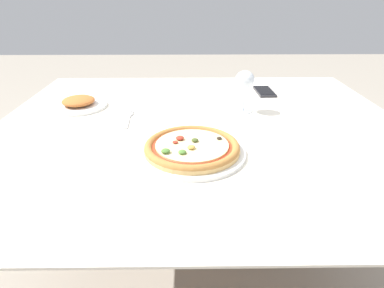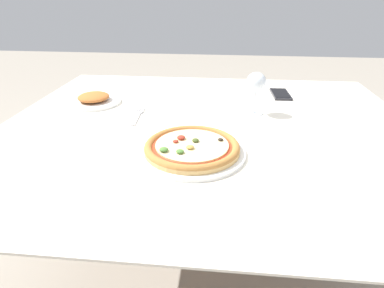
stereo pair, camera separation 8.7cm
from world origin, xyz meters
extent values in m
plane|color=#9E9384|center=(0.00, 0.00, 0.00)|extent=(10.00, 10.00, 0.00)
cube|color=brown|center=(0.00, 0.00, 0.70)|extent=(1.27, 1.10, 0.04)
cube|color=white|center=(0.00, 0.00, 0.73)|extent=(1.37, 1.20, 0.01)
cylinder|color=brown|center=(-0.58, 0.49, 0.34)|extent=(0.06, 0.06, 0.69)
cylinder|color=brown|center=(0.58, 0.49, 0.34)|extent=(0.06, 0.06, 0.69)
cylinder|color=white|center=(-0.03, -0.20, 0.73)|extent=(0.29, 0.29, 0.01)
cylinder|color=#E0B26B|center=(-0.03, -0.20, 0.74)|extent=(0.26, 0.26, 0.01)
torus|color=#B27538|center=(-0.03, -0.20, 0.75)|extent=(0.26, 0.26, 0.02)
cylinder|color=#BC381E|center=(-0.03, -0.20, 0.75)|extent=(0.22, 0.22, 0.00)
cylinder|color=beige|center=(-0.03, -0.20, 0.76)|extent=(0.20, 0.20, 0.00)
ellipsoid|color=#2D2319|center=(0.05, -0.17, 0.76)|extent=(0.01, 0.01, 0.01)
ellipsoid|color=#BC9342|center=(-0.03, -0.23, 0.76)|extent=(0.02, 0.02, 0.01)
ellipsoid|color=#425123|center=(-0.02, -0.19, 0.76)|extent=(0.02, 0.02, 0.01)
ellipsoid|color=#A83323|center=(-0.08, -0.20, 0.76)|extent=(0.02, 0.02, 0.01)
ellipsoid|color=#4C7A33|center=(-0.10, -0.25, 0.76)|extent=(0.02, 0.02, 0.01)
ellipsoid|color=#A83323|center=(-0.06, -0.18, 0.76)|extent=(0.02, 0.02, 0.01)
ellipsoid|color=#4C7A33|center=(-0.06, -0.26, 0.76)|extent=(0.02, 0.02, 0.01)
cube|color=silver|center=(-0.25, 0.02, 0.73)|extent=(0.02, 0.11, 0.00)
cube|color=silver|center=(-0.25, 0.08, 0.73)|extent=(0.02, 0.02, 0.00)
cube|color=silver|center=(-0.27, 0.11, 0.73)|extent=(0.01, 0.05, 0.00)
cube|color=silver|center=(-0.26, 0.11, 0.73)|extent=(0.01, 0.05, 0.00)
cube|color=silver|center=(-0.25, 0.11, 0.73)|extent=(0.01, 0.05, 0.00)
cube|color=silver|center=(-0.24, 0.11, 0.73)|extent=(0.01, 0.05, 0.00)
cylinder|color=silver|center=(0.16, 0.13, 0.73)|extent=(0.07, 0.07, 0.00)
cylinder|color=silver|center=(0.16, 0.13, 0.77)|extent=(0.01, 0.01, 0.08)
sphere|color=silver|center=(0.16, 0.13, 0.84)|extent=(0.07, 0.07, 0.07)
cube|color=#232328|center=(0.29, 0.35, 0.73)|extent=(0.08, 0.15, 0.01)
cube|color=black|center=(0.29, 0.35, 0.74)|extent=(0.07, 0.13, 0.00)
cylinder|color=white|center=(-0.46, 0.18, 0.73)|extent=(0.21, 0.21, 0.01)
ellipsoid|color=#BC662D|center=(-0.46, 0.18, 0.75)|extent=(0.12, 0.12, 0.03)
camera|label=1|loc=(-0.04, -0.98, 1.15)|focal=30.00mm
camera|label=2|loc=(0.05, -0.98, 1.15)|focal=30.00mm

